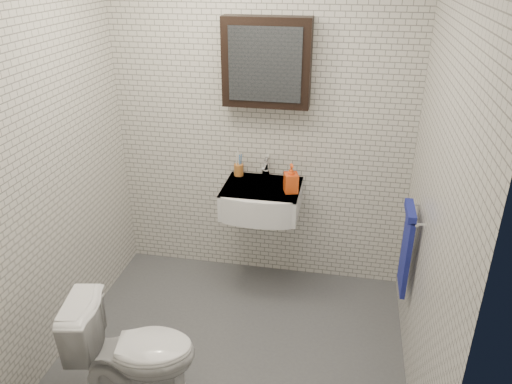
% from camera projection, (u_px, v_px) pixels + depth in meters
% --- Properties ---
extents(ground, '(2.20, 2.00, 0.01)m').
position_uv_depth(ground, '(233.00, 351.00, 3.28)').
color(ground, '#4E5055').
rests_on(ground, ground).
extents(room_shell, '(2.22, 2.02, 2.51)m').
position_uv_depth(room_shell, '(227.00, 141.00, 2.65)').
color(room_shell, silver).
rests_on(room_shell, ground).
extents(washbasin, '(0.55, 0.50, 0.20)m').
position_uv_depth(washbasin, '(261.00, 200.00, 3.59)').
color(washbasin, white).
rests_on(washbasin, room_shell).
extents(faucet, '(0.06, 0.20, 0.15)m').
position_uv_depth(faucet, '(266.00, 169.00, 3.70)').
color(faucet, silver).
rests_on(faucet, washbasin).
extents(mirror_cabinet, '(0.60, 0.15, 0.60)m').
position_uv_depth(mirror_cabinet, '(267.00, 63.00, 3.36)').
color(mirror_cabinet, black).
rests_on(mirror_cabinet, room_shell).
extents(towel_rail, '(0.09, 0.30, 0.58)m').
position_uv_depth(towel_rail, '(407.00, 246.00, 3.10)').
color(towel_rail, silver).
rests_on(towel_rail, room_shell).
extents(toothbrush_cup, '(0.08, 0.08, 0.19)m').
position_uv_depth(toothbrush_cup, '(239.00, 169.00, 3.75)').
color(toothbrush_cup, '#B1692C').
rests_on(toothbrush_cup, washbasin).
extents(soap_bottle, '(0.12, 0.12, 0.21)m').
position_uv_depth(soap_bottle, '(291.00, 178.00, 3.46)').
color(soap_bottle, '#FF5C1A').
rests_on(soap_bottle, washbasin).
extents(toilet, '(0.74, 0.50, 0.69)m').
position_uv_depth(toilet, '(134.00, 351.00, 2.80)').
color(toilet, white).
rests_on(toilet, ground).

